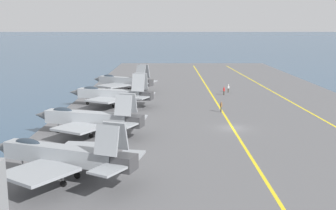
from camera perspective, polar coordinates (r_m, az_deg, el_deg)
name	(u,v)px	position (r m, az deg, el deg)	size (l,w,h in m)	color
ground_plane	(232,131)	(61.12, 8.73, -3.46)	(2000.00, 2000.00, 0.00)	#334C66
carrier_deck	(233,129)	(61.07, 8.74, -3.28)	(210.43, 54.82, 0.40)	#565659
deck_stripe_centerline	(233,128)	(61.02, 8.74, -3.09)	(189.39, 0.36, 0.01)	yellow
parked_jet_nearest	(62,155)	(40.60, -14.12, -6.60)	(13.04, 15.64, 6.05)	gray
parked_jet_second	(89,118)	(56.80, -10.66, -1.79)	(11.88, 15.81, 5.85)	#93999E
parked_jet_third	(112,94)	(76.72, -7.64, 1.49)	(11.84, 16.24, 6.19)	#93999E
parked_jet_fourth	(123,81)	(94.23, -6.11, 3.24)	(13.88, 15.14, 6.14)	gray
crew_white_vest	(228,88)	(93.04, 8.17, 2.29)	(0.46, 0.44, 1.78)	#383328
crew_brown_vest	(221,106)	(71.59, 7.22, -0.19)	(0.44, 0.37, 1.83)	#4C473D
crew_red_vest	(224,91)	(89.47, 7.59, 1.96)	(0.43, 0.34, 1.76)	#383328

